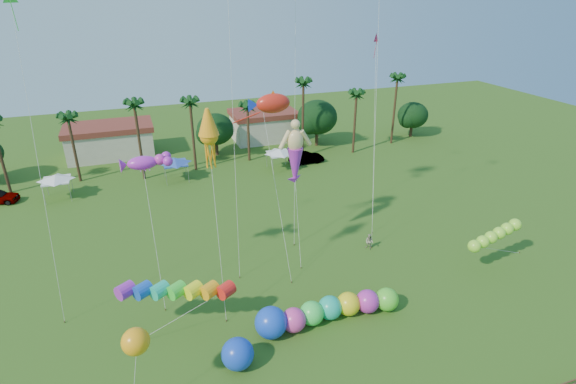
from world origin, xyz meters
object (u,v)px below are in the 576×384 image
object	(u,v)px
car_b	(306,158)
blue_ball	(238,354)
spectator_b	(369,242)
caterpillar_inflatable	(323,311)

from	to	relation	value
car_b	blue_ball	size ratio (longest dim) A/B	2.27
car_b	spectator_b	world-z (taller)	car_b
spectator_b	caterpillar_inflatable	xyz separation A→B (m)	(-8.46, -8.13, 0.21)
caterpillar_inflatable	blue_ball	xyz separation A→B (m)	(-7.16, -2.17, 0.10)
car_b	caterpillar_inflatable	world-z (taller)	caterpillar_inflatable
car_b	blue_ball	world-z (taller)	blue_ball
caterpillar_inflatable	spectator_b	bearing A→B (deg)	44.34
spectator_b	blue_ball	world-z (taller)	blue_ball
blue_ball	caterpillar_inflatable	bearing A→B (deg)	16.83
spectator_b	caterpillar_inflatable	size ratio (longest dim) A/B	0.14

